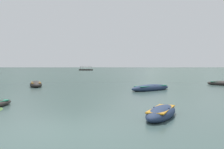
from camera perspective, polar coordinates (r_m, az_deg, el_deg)
ground_plane at (r=1507.62m, az=4.98°, el=1.67°), size 6000.00×6000.00×0.00m
mountain_1 at (r=2144.72m, az=-8.73°, el=8.45°), size 1709.05×1709.05×505.51m
mountain_2 at (r=2080.88m, az=15.16°, el=5.97°), size 1274.44×1274.44×314.18m
rowboat_0 at (r=21.74m, az=8.79°, el=-3.04°), size 4.04×4.01×0.63m
rowboat_1 at (r=26.94m, az=-16.90°, el=-2.13°), size 2.77×4.46×0.70m
rowboat_3 at (r=10.34m, az=11.14°, el=-8.53°), size 1.91×3.24×0.53m
ferry_0 at (r=139.39m, az=-5.96°, el=1.11°), size 7.90×5.49×2.54m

